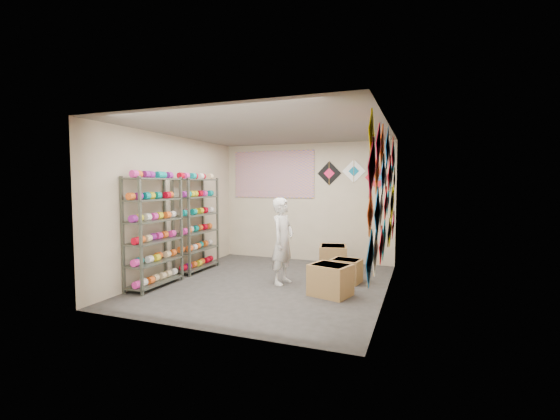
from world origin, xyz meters
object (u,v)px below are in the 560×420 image
at_px(carton_a, 330,280).
at_px(shelf_rack_front, 154,232).
at_px(shelf_rack_back, 197,224).
at_px(shopkeeper, 283,241).
at_px(carton_c, 333,258).
at_px(carton_b, 346,271).

bearing_deg(carton_a, shelf_rack_front, -152.96).
distance_m(shelf_rack_back, carton_a, 3.13).
xyz_separation_m(shelf_rack_back, shopkeeper, (2.00, -0.34, -0.19)).
height_order(shelf_rack_back, carton_c, shelf_rack_back).
xyz_separation_m(shelf_rack_back, carton_c, (2.63, 0.94, -0.69)).
bearing_deg(shelf_rack_back, carton_b, 3.06).
distance_m(shelf_rack_front, carton_a, 3.09).
relative_size(shelf_rack_back, shopkeeper, 1.24).
height_order(shopkeeper, carton_b, shopkeeper).
height_order(shelf_rack_front, shelf_rack_back, same).
bearing_deg(shelf_rack_front, shelf_rack_back, 90.00).
bearing_deg(carton_c, carton_a, -91.04).
bearing_deg(carton_c, shelf_rack_back, -172.72).
relative_size(shopkeeper, carton_c, 2.56).
height_order(shelf_rack_back, shopkeeper, shelf_rack_back).
bearing_deg(carton_a, shopkeeper, 173.63).
bearing_deg(shopkeeper, shelf_rack_front, 123.73).
distance_m(shopkeeper, carton_c, 1.51).
bearing_deg(shelf_rack_front, carton_b, 25.67).
relative_size(carton_b, carton_c, 0.85).
bearing_deg(shelf_rack_front, carton_c, 40.45).
relative_size(shelf_rack_front, carton_a, 3.18).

